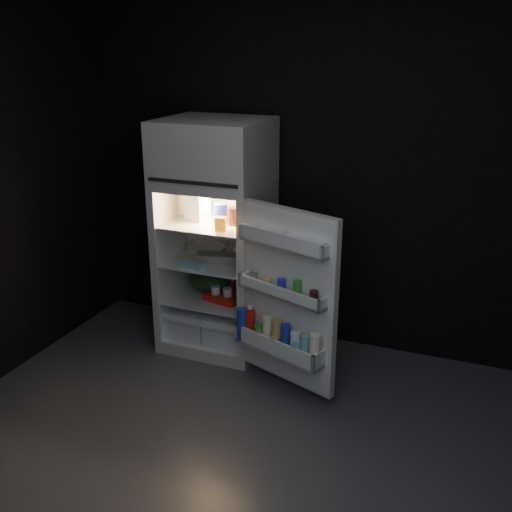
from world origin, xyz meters
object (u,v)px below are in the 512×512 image
at_px(fridge_door, 285,302).
at_px(yogurt_tray, 223,298).
at_px(milk_jug, 197,204).
at_px(refrigerator, 217,229).
at_px(egg_carton, 217,258).

bearing_deg(fridge_door, yogurt_tray, 149.28).
relative_size(fridge_door, milk_jug, 5.08).
bearing_deg(milk_jug, refrigerator, 28.56).
distance_m(milk_jug, egg_carton, 0.43).
bearing_deg(milk_jug, egg_carton, -10.15).
relative_size(refrigerator, milk_jug, 7.42).
height_order(fridge_door, yogurt_tray, fridge_door).
bearing_deg(fridge_door, egg_carton, 150.02).
distance_m(refrigerator, milk_jug, 0.24).
height_order(refrigerator, milk_jug, refrigerator).
distance_m(fridge_door, yogurt_tray, 0.77).
height_order(refrigerator, egg_carton, refrigerator).
height_order(fridge_door, egg_carton, fridge_door).
xyz_separation_m(milk_jug, yogurt_tray, (0.24, -0.09, -0.69)).
relative_size(milk_jug, egg_carton, 0.75).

